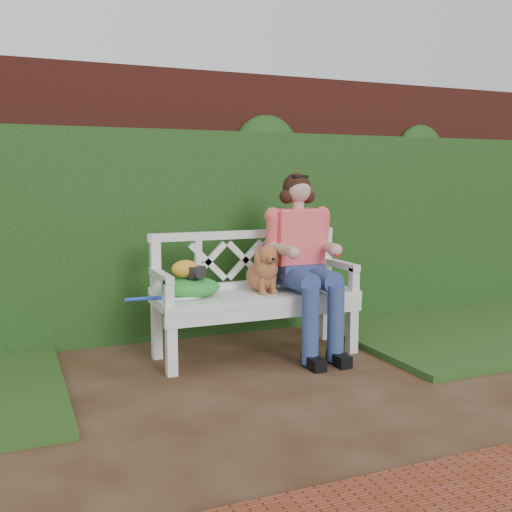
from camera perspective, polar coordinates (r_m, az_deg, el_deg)
name	(u,v)px	position (r m, az deg, el deg)	size (l,w,h in m)	color
ground	(271,403)	(3.63, 1.42, -13.81)	(60.00, 60.00, 0.00)	#361F0E
brick_wall	(181,204)	(5.18, -7.15, 4.97)	(10.00, 0.30, 2.20)	maroon
ivy_hedge	(189,235)	(4.99, -6.43, 2.01)	(10.00, 0.18, 1.70)	#2E5A1C
grass_right	(478,326)	(5.64, 20.42, -6.28)	(2.60, 2.00, 0.05)	black
garden_bench	(256,324)	(4.47, 0.00, -6.49)	(1.58, 0.60, 0.48)	white
seated_woman	(300,267)	(4.52, 4.20, -1.00)	(0.55, 0.74, 1.31)	#F82C5F
dog	(263,268)	(4.41, 0.65, -1.11)	(0.24, 0.33, 0.36)	#A46C27
tennis_racket	(179,296)	(4.24, -7.38, -3.80)	(0.59, 0.25, 0.03)	white
green_bag	(191,287)	(4.26, -6.22, -2.96)	(0.42, 0.32, 0.14)	green
camera_item	(195,272)	(4.21, -5.83, -1.52)	(0.12, 0.09, 0.08)	black
baseball_glove	(185,269)	(4.22, -6.74, -1.22)	(0.20, 0.14, 0.12)	orange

